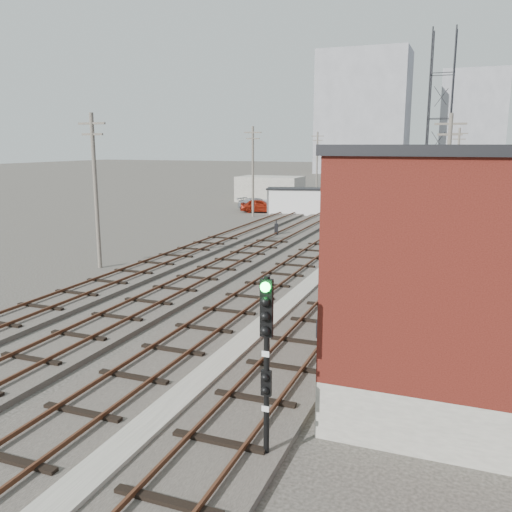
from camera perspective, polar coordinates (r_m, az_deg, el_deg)
The scene contains 23 objects.
ground at distance 66.92m, azimuth 14.56°, elevation 5.08°, with size 320.00×320.00×0.00m, color #282621.
track_right at distance 45.93m, azimuth 14.53°, elevation 2.36°, with size 3.20×90.00×0.39m.
track_mid_right at distance 46.55m, azimuth 9.63°, elevation 2.69°, with size 3.20×90.00×0.39m.
track_mid_left at distance 47.49m, azimuth 4.90°, elevation 2.99°, with size 3.20×90.00×0.39m.
track_left at distance 48.75m, azimuth 0.38°, elevation 3.26°, with size 3.20×90.00×0.39m.
platform_curb at distance 22.46m, azimuth 1.61°, elevation -6.76°, with size 0.90×28.00×0.26m, color gray.
brick_building at distance 18.44m, azimuth 20.41°, elevation -0.33°, with size 6.54×12.20×7.22m.
lattice_tower at distance 41.15m, azimuth 18.61°, elevation 11.44°, with size 1.60×1.60×15.00m.
utility_pole_left_a at distance 33.02m, azimuth -16.54°, elevation 6.96°, with size 1.80×0.24×9.00m.
utility_pole_left_b at distance 54.96m, azimuth -0.33°, elevation 9.12°, with size 1.80×0.24×9.00m.
utility_pole_left_c at distance 78.74m, azimuth 6.44°, elevation 9.81°, with size 1.80×0.24×9.00m.
utility_pole_right_a at distance 34.20m, azimuth 19.40°, elevation 6.93°, with size 1.80×0.24×9.00m.
utility_pole_right_b at distance 64.15m, azimuth 20.40°, elevation 8.77°, with size 1.80×0.24×9.00m.
apartment_left at distance 143.61m, azimuth 11.21°, elevation 14.54°, with size 22.00×14.00×30.00m, color gray.
apartment_right at distance 156.20m, azimuth 21.86°, elevation 12.96°, with size 16.00×12.00×26.00m, color gray.
shed_left at distance 70.40m, azimuth 1.50°, elevation 7.07°, with size 8.00×5.00×3.20m, color gray.
shed_right at distance 76.28m, azimuth 22.32°, elevation 6.86°, with size 6.00×6.00×4.00m, color gray.
signal_mast at distance 12.29m, azimuth 1.08°, elevation -10.22°, with size 0.40×0.42×4.42m.
switch_stand at distance 43.22m, azimuth 2.14°, elevation 2.82°, with size 0.36×0.36×1.25m.
site_trailer at distance 57.50m, azimuth 4.45°, elevation 5.79°, with size 7.03×4.31×2.75m.
car_red at distance 58.86m, azimuth 0.44°, elevation 5.31°, with size 1.71×4.25×1.45m, color maroon.
car_silver at distance 59.78m, azimuth 2.05°, elevation 5.37°, with size 1.45×4.16×1.37m, color #9A9DA1.
car_grey at distance 60.65m, azimuth 0.15°, elevation 5.45°, with size 1.90×4.66×1.35m, color gray.
Camera 1 is at (7.60, -6.09, 7.22)m, focal length 38.00 mm.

